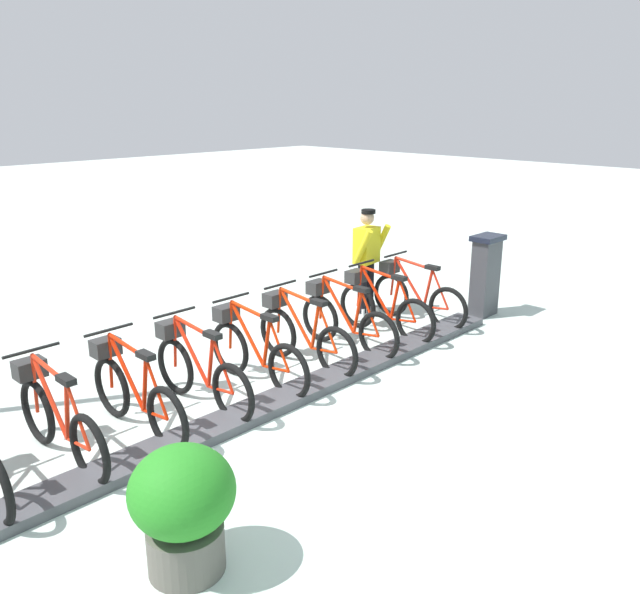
% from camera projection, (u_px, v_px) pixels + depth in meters
% --- Properties ---
extents(ground_plane, '(60.00, 60.00, 0.00)m').
position_uv_depth(ground_plane, '(250.00, 417.00, 7.02)').
color(ground_plane, silver).
extents(dock_rail_base, '(0.44, 8.77, 0.10)m').
position_uv_depth(dock_rail_base, '(250.00, 413.00, 7.00)').
color(dock_rail_base, '#47474C').
rests_on(dock_rail_base, ground).
extents(payment_kiosk, '(0.36, 0.52, 1.28)m').
position_uv_depth(payment_kiosk, '(485.00, 274.00, 10.16)').
color(payment_kiosk, '#38383D').
rests_on(payment_kiosk, ground).
extents(bike_docked_0, '(1.72, 0.54, 1.02)m').
position_uv_depth(bike_docked_0, '(415.00, 295.00, 9.90)').
color(bike_docked_0, black).
rests_on(bike_docked_0, ground).
extents(bike_docked_1, '(1.72, 0.54, 1.02)m').
position_uv_depth(bike_docked_1, '(382.00, 306.00, 9.35)').
color(bike_docked_1, black).
rests_on(bike_docked_1, ground).
extents(bike_docked_2, '(1.72, 0.54, 1.02)m').
position_uv_depth(bike_docked_2, '(344.00, 319.00, 8.81)').
color(bike_docked_2, black).
rests_on(bike_docked_2, ground).
extents(bike_docked_3, '(1.72, 0.54, 1.02)m').
position_uv_depth(bike_docked_3, '(302.00, 334.00, 8.26)').
color(bike_docked_3, black).
rests_on(bike_docked_3, ground).
extents(bike_docked_4, '(1.72, 0.54, 1.02)m').
position_uv_depth(bike_docked_4, '(254.00, 350.00, 7.72)').
color(bike_docked_4, black).
rests_on(bike_docked_4, ground).
extents(bike_docked_5, '(1.72, 0.54, 1.02)m').
position_uv_depth(bike_docked_5, '(198.00, 370.00, 7.17)').
color(bike_docked_5, black).
rests_on(bike_docked_5, ground).
extents(bike_docked_6, '(1.72, 0.54, 1.02)m').
position_uv_depth(bike_docked_6, '(134.00, 392.00, 6.63)').
color(bike_docked_6, black).
rests_on(bike_docked_6, ground).
extents(bike_docked_7, '(1.72, 0.54, 1.02)m').
position_uv_depth(bike_docked_7, '(57.00, 418.00, 6.08)').
color(bike_docked_7, black).
rests_on(bike_docked_7, ground).
extents(worker_near_rack, '(0.49, 0.66, 1.66)m').
position_uv_depth(worker_near_rack, '(367.00, 257.00, 10.20)').
color(worker_near_rack, white).
rests_on(worker_near_rack, ground).
extents(planter_bush, '(0.76, 0.76, 0.97)m').
position_uv_depth(planter_bush, '(183.00, 504.00, 4.60)').
color(planter_bush, '#59544C').
rests_on(planter_bush, ground).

